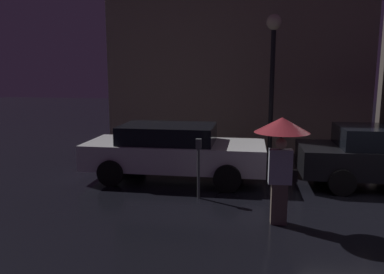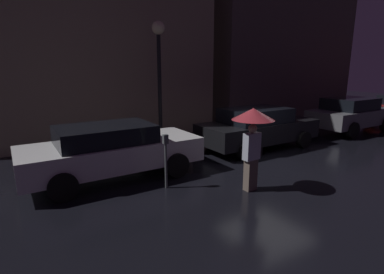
{
  "view_description": "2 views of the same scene",
  "coord_description": "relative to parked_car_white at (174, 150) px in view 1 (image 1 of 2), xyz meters",
  "views": [
    {
      "loc": [
        -2.5,
        -8.07,
        2.79
      ],
      "look_at": [
        -3.81,
        -0.18,
        1.4
      ],
      "focal_mm": 35.0,
      "sensor_mm": 36.0,
      "label": 1
    },
    {
      "loc": [
        -6.76,
        -6.34,
        2.91
      ],
      "look_at": [
        -2.67,
        0.29,
        1.09
      ],
      "focal_mm": 28.0,
      "sensor_mm": 36.0,
      "label": 2
    }
  ],
  "objects": [
    {
      "name": "parking_meter",
      "position": [
        0.88,
        -1.45,
        0.07
      ],
      "size": [
        0.12,
        0.1,
        1.35
      ],
      "color": "#4C5154",
      "rests_on": "ground"
    },
    {
      "name": "pedestrian_with_umbrella",
      "position": [
        2.55,
        -2.62,
        0.8
      ],
      "size": [
        0.99,
        0.99,
        1.99
      ],
      "rotation": [
        0.0,
        0.0,
        0.05
      ],
      "color": "#66564C",
      "rests_on": "ground"
    },
    {
      "name": "parked_car_white",
      "position": [
        0.0,
        0.0,
        0.0
      ],
      "size": [
        4.65,
        2.03,
        1.43
      ],
      "rotation": [
        0.0,
        0.0,
        0.01
      ],
      "color": "silver",
      "rests_on": "ground"
    },
    {
      "name": "ground_plane",
      "position": [
        4.55,
        -1.32,
        -0.76
      ],
      "size": [
        60.0,
        60.0,
        0.0
      ],
      "primitive_type": "plane",
      "color": "black"
    },
    {
      "name": "building_facade_left",
      "position": [
        1.35,
        5.18,
        4.39
      ],
      "size": [
        9.14,
        3.0,
        10.3
      ],
      "color": "gray",
      "rests_on": "ground"
    },
    {
      "name": "street_lamp_near",
      "position": [
        2.57,
        2.33,
        2.52
      ],
      "size": [
        0.47,
        0.47,
        4.48
      ],
      "color": "black",
      "rests_on": "ground"
    }
  ]
}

